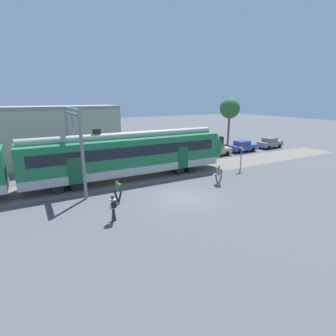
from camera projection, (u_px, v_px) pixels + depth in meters
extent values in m
plane|color=#515156|center=(184.00, 198.00, 19.60)|extent=(160.00, 160.00, 0.00)
cube|color=#B7B7B2|center=(129.00, 168.00, 24.10)|extent=(18.00, 3.06, 0.70)
cube|color=#1E7542|center=(128.00, 151.00, 23.70)|extent=(18.00, 3.00, 2.40)
cube|color=black|center=(134.00, 152.00, 22.36)|extent=(16.56, 0.03, 0.90)
cube|color=#165731|center=(183.00, 158.00, 24.92)|extent=(1.10, 0.04, 2.10)
cube|color=#165731|center=(75.00, 171.00, 20.34)|extent=(1.10, 0.04, 2.10)
cylinder|color=#9C9C97|center=(127.00, 136.00, 23.34)|extent=(17.64, 0.70, 0.70)
cube|color=black|center=(97.00, 132.00, 21.94)|extent=(0.70, 0.12, 0.40)
cylinder|color=black|center=(186.00, 166.00, 27.16)|extent=(0.90, 2.40, 0.90)
cylinder|color=black|center=(175.00, 167.00, 26.52)|extent=(0.90, 2.40, 0.90)
cylinder|color=black|center=(74.00, 182.00, 21.99)|extent=(0.90, 2.40, 0.90)
cylinder|color=black|center=(56.00, 184.00, 21.35)|extent=(0.90, 2.40, 0.90)
ellipsoid|color=#1E7542|center=(212.00, 146.00, 28.21)|extent=(1.80, 2.85, 2.95)
cube|color=black|center=(215.00, 140.00, 28.22)|extent=(0.40, 2.40, 1.00)
cylinder|color=#28282D|center=(114.00, 213.00, 16.01)|extent=(0.18, 0.36, 0.87)
cylinder|color=#28282D|center=(113.00, 216.00, 15.69)|extent=(0.18, 0.36, 0.87)
cube|color=silver|center=(113.00, 204.00, 15.67)|extent=(0.38, 0.27, 0.56)
cylinder|color=silver|center=(110.00, 206.00, 15.50)|extent=(0.11, 0.25, 0.52)
cylinder|color=silver|center=(116.00, 203.00, 15.86)|extent=(0.11, 0.25, 0.52)
sphere|color=tan|center=(112.00, 198.00, 15.58)|extent=(0.22, 0.22, 0.22)
sphere|color=black|center=(113.00, 197.00, 15.56)|extent=(0.20, 0.20, 0.20)
cube|color=black|center=(114.00, 204.00, 15.52)|extent=(0.29, 0.18, 0.40)
cylinder|color=#28282D|center=(116.00, 196.00, 18.85)|extent=(0.38, 0.28, 0.87)
cylinder|color=#28282D|center=(120.00, 197.00, 18.70)|extent=(0.38, 0.28, 0.87)
cube|color=#2D7F47|center=(118.00, 187.00, 18.59)|extent=(0.36, 0.42, 0.56)
cylinder|color=#2D7F47|center=(118.00, 189.00, 18.40)|extent=(0.26, 0.18, 0.52)
cylinder|color=#2D7F47|center=(117.00, 187.00, 18.81)|extent=(0.26, 0.18, 0.52)
sphere|color=tan|center=(117.00, 182.00, 18.49)|extent=(0.22, 0.22, 0.22)
sphere|color=black|center=(117.00, 181.00, 18.48)|extent=(0.20, 0.20, 0.20)
cube|color=#235633|center=(120.00, 187.00, 18.60)|extent=(0.26, 0.32, 0.40)
cylinder|color=#6B6051|center=(217.00, 179.00, 22.75)|extent=(0.38, 0.26, 0.87)
cylinder|color=#6B6051|center=(220.00, 180.00, 22.61)|extent=(0.38, 0.26, 0.87)
cube|color=gray|center=(219.00, 172.00, 22.49)|extent=(0.35, 0.42, 0.56)
cylinder|color=gray|center=(221.00, 173.00, 22.31)|extent=(0.26, 0.17, 0.52)
cylinder|color=gray|center=(217.00, 171.00, 22.71)|extent=(0.26, 0.17, 0.52)
sphere|color=tan|center=(219.00, 167.00, 22.39)|extent=(0.22, 0.22, 0.22)
sphere|color=black|center=(219.00, 167.00, 22.39)|extent=(0.20, 0.20, 0.20)
cube|color=maroon|center=(221.00, 171.00, 22.51)|extent=(0.25, 0.32, 0.40)
cube|color=tan|center=(216.00, 151.00, 33.81)|extent=(4.06, 1.78, 0.68)
cube|color=#9D8662|center=(215.00, 146.00, 33.58)|extent=(1.95, 1.51, 0.56)
cube|color=black|center=(221.00, 146.00, 34.00)|extent=(0.17, 1.37, 0.48)
cylinder|color=black|center=(220.00, 151.00, 35.11)|extent=(0.61, 0.22, 0.60)
cylinder|color=black|center=(227.00, 154.00, 33.76)|extent=(0.61, 0.22, 0.60)
cylinder|color=black|center=(204.00, 153.00, 34.03)|extent=(0.61, 0.22, 0.60)
cylinder|color=black|center=(211.00, 155.00, 32.69)|extent=(0.61, 0.22, 0.60)
cube|color=#284799|center=(243.00, 147.00, 36.21)|extent=(4.01, 1.66, 0.68)
cube|color=navy|center=(242.00, 143.00, 35.98)|extent=(1.91, 1.45, 0.56)
cube|color=black|center=(247.00, 143.00, 36.44)|extent=(0.13, 1.37, 0.48)
cylinder|color=black|center=(245.00, 148.00, 37.54)|extent=(0.60, 0.20, 0.60)
cylinder|color=black|center=(253.00, 150.00, 36.22)|extent=(0.60, 0.20, 0.60)
cylinder|color=black|center=(232.00, 150.00, 36.38)|extent=(0.60, 0.20, 0.60)
cylinder|color=black|center=(240.00, 151.00, 35.06)|extent=(0.60, 0.20, 0.60)
cube|color=gray|center=(270.00, 144.00, 38.97)|extent=(4.08, 1.84, 0.68)
cube|color=slate|center=(270.00, 140.00, 38.73)|extent=(1.97, 1.54, 0.56)
cube|color=black|center=(274.00, 139.00, 39.22)|extent=(0.19, 1.37, 0.48)
cylinder|color=black|center=(271.00, 144.00, 40.32)|extent=(0.61, 0.23, 0.60)
cylinder|color=black|center=(280.00, 146.00, 39.04)|extent=(0.61, 0.23, 0.60)
cylinder|color=black|center=(260.00, 146.00, 39.07)|extent=(0.61, 0.23, 0.60)
cylinder|color=black|center=(269.00, 148.00, 37.79)|extent=(0.61, 0.23, 0.60)
cylinder|color=gray|center=(83.00, 156.00, 18.69)|extent=(0.24, 0.24, 6.50)
cylinder|color=gray|center=(69.00, 143.00, 24.12)|extent=(0.24, 0.24, 6.50)
cube|color=gray|center=(71.00, 109.00, 20.57)|extent=(0.20, 6.40, 0.16)
cube|color=gray|center=(71.00, 114.00, 20.67)|extent=(0.20, 6.40, 0.16)
cylinder|color=black|center=(72.00, 121.00, 20.83)|extent=(0.03, 0.03, 1.00)
cylinder|color=gray|center=(241.00, 156.00, 26.95)|extent=(0.11, 0.11, 3.00)
cube|color=black|center=(242.00, 144.00, 26.63)|extent=(0.80, 0.10, 0.10)
sphere|color=red|center=(240.00, 144.00, 26.40)|extent=(0.20, 0.20, 0.20)
sphere|color=red|center=(245.00, 143.00, 26.75)|extent=(0.20, 0.20, 0.20)
cube|color=white|center=(242.00, 149.00, 26.73)|extent=(0.72, 0.03, 0.48)
cube|color=#B2A899|center=(36.00, 139.00, 28.29)|extent=(17.65, 5.00, 6.00)
cube|color=gray|center=(32.00, 108.00, 27.46)|extent=(17.65, 5.00, 0.40)
cylinder|color=brown|center=(229.00, 129.00, 42.78)|extent=(0.32, 0.32, 4.49)
sphere|color=#2D662D|center=(230.00, 108.00, 41.91)|extent=(3.20, 3.20, 3.20)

